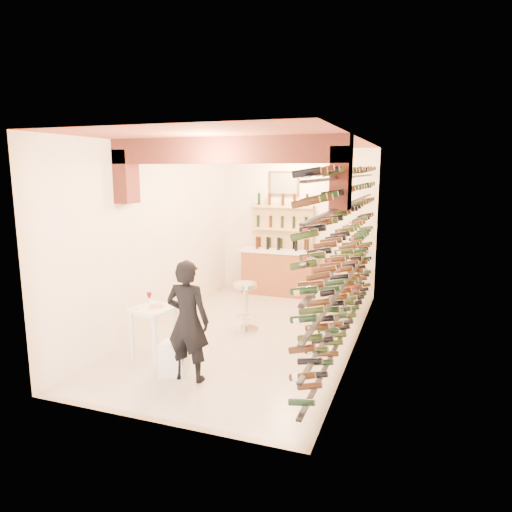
{
  "coord_description": "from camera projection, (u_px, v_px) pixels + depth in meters",
  "views": [
    {
      "loc": [
        2.65,
        -7.07,
        2.77
      ],
      "look_at": [
        0.0,
        0.3,
        1.3
      ],
      "focal_mm": 32.65,
      "sensor_mm": 36.0,
      "label": 1
    }
  ],
  "objects": [
    {
      "name": "ground",
      "position": [
        250.0,
        334.0,
        7.93
      ],
      "size": [
        6.0,
        6.0,
        0.0
      ],
      "primitive_type": "plane",
      "color": "beige",
      "rests_on": "ground"
    },
    {
      "name": "room_shell",
      "position": [
        244.0,
        203.0,
        7.28
      ],
      "size": [
        3.52,
        6.02,
        3.21
      ],
      "color": "white",
      "rests_on": "ground"
    },
    {
      "name": "wine_rack",
      "position": [
        343.0,
        250.0,
        7.14
      ],
      "size": [
        0.32,
        5.7,
        2.56
      ],
      "color": "black",
      "rests_on": "ground"
    },
    {
      "name": "back_counter",
      "position": [
        279.0,
        271.0,
        10.38
      ],
      "size": [
        1.7,
        0.62,
        1.29
      ],
      "color": "brown",
      "rests_on": "ground"
    },
    {
      "name": "back_shelving",
      "position": [
        282.0,
        241.0,
        10.49
      ],
      "size": [
        1.4,
        0.31,
        2.73
      ],
      "color": "#D8B179",
      "rests_on": "ground"
    },
    {
      "name": "tasting_table",
      "position": [
        153.0,
        317.0,
        6.74
      ],
      "size": [
        0.65,
        0.65,
        0.97
      ],
      "rotation": [
        0.0,
        0.0,
        -0.2
      ],
      "color": "white",
      "rests_on": "ground"
    },
    {
      "name": "white_stool",
      "position": [
        174.0,
        358.0,
        6.37
      ],
      "size": [
        0.41,
        0.41,
        0.44
      ],
      "primitive_type": "cube",
      "rotation": [
        0.0,
        0.0,
        0.18
      ],
      "color": "white",
      "rests_on": "ground"
    },
    {
      "name": "person",
      "position": [
        188.0,
        321.0,
        6.07
      ],
      "size": [
        0.6,
        0.4,
        1.63
      ],
      "primitive_type": "imported",
      "rotation": [
        0.0,
        0.0,
        3.16
      ],
      "color": "black",
      "rests_on": "ground"
    },
    {
      "name": "chrome_barstool",
      "position": [
        246.0,
        303.0,
        8.02
      ],
      "size": [
        0.44,
        0.44,
        0.84
      ],
      "rotation": [
        0.0,
        0.0,
        -0.24
      ],
      "color": "silver",
      "rests_on": "ground"
    },
    {
      "name": "crate_lower",
      "position": [
        331.0,
        305.0,
        9.05
      ],
      "size": [
        0.56,
        0.42,
        0.32
      ],
      "primitive_type": "cube",
      "rotation": [
        0.0,
        0.0,
        -0.08
      ],
      "color": "#D5BB74",
      "rests_on": "ground"
    },
    {
      "name": "crate_upper",
      "position": [
        332.0,
        290.0,
        9.0
      ],
      "size": [
        0.54,
        0.41,
        0.29
      ],
      "primitive_type": "cube",
      "rotation": [
        0.0,
        0.0,
        -0.16
      ],
      "color": "#D5BB74",
      "rests_on": "crate_lower"
    }
  ]
}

